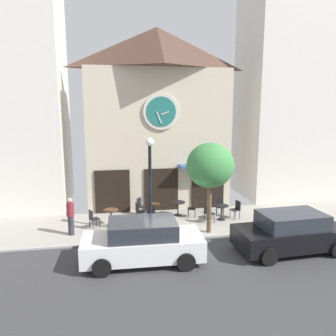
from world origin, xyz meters
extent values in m
cube|color=#9E998E|center=(0.00, 2.15, -0.03)|extent=(26.19, 4.30, 0.05)
cube|color=#38383A|center=(0.00, -3.46, -0.03)|extent=(26.19, 6.91, 0.05)
cube|color=#A8A5A0|center=(0.00, 0.02, 0.04)|extent=(26.19, 0.12, 0.08)
cube|color=beige|center=(0.04, 5.63, 3.80)|extent=(7.83, 2.67, 7.59)
pyramid|color=#4C3328|center=(0.04, 5.63, 8.69)|extent=(7.05, 3.73, 2.19)
cylinder|color=beige|center=(0.04, 4.24, 5.32)|extent=(1.88, 0.10, 1.88)
cylinder|color=#1E6660|center=(0.04, 4.18, 5.32)|extent=(1.54, 0.04, 1.54)
cube|color=beige|center=(0.23, 4.14, 5.24)|extent=(0.42, 0.03, 0.21)
cube|color=beige|center=(-0.09, 4.14, 5.01)|extent=(0.30, 0.03, 0.63)
cube|color=black|center=(-2.57, 4.26, 1.15)|extent=(1.83, 0.10, 2.30)
cube|color=black|center=(0.04, 4.26, 1.15)|extent=(1.83, 0.10, 2.30)
cube|color=black|center=(2.65, 4.26, 1.15)|extent=(1.83, 0.10, 2.30)
cube|color=#33568C|center=(2.23, 3.95, 2.45)|extent=(2.50, 0.90, 0.12)
cube|color=silver|center=(-7.71, 6.59, 5.96)|extent=(5.30, 4.57, 11.92)
cube|color=silver|center=(8.41, 6.36, 7.97)|extent=(5.68, 4.13, 15.93)
cylinder|color=black|center=(-0.97, 0.91, 0.18)|extent=(0.32, 0.32, 0.36)
cylinder|color=black|center=(-0.97, 0.91, 1.95)|extent=(0.14, 0.14, 3.91)
sphere|color=white|center=(-0.97, 0.91, 4.09)|extent=(0.36, 0.36, 0.36)
cylinder|color=brown|center=(1.63, 0.64, 1.16)|extent=(0.20, 0.20, 2.32)
ellipsoid|color=#3D8442|center=(1.63, 0.64, 3.05)|extent=(2.09, 1.88, 1.98)
cylinder|color=black|center=(-2.69, 2.29, 0.38)|extent=(0.07, 0.07, 0.76)
cylinder|color=black|center=(-2.69, 2.29, 0.01)|extent=(0.40, 0.40, 0.03)
cylinder|color=brown|center=(-2.69, 2.29, 0.76)|extent=(0.71, 0.71, 0.03)
cylinder|color=black|center=(-0.52, 3.03, 0.35)|extent=(0.07, 0.07, 0.70)
cylinder|color=black|center=(-0.52, 3.03, 0.01)|extent=(0.40, 0.40, 0.03)
cylinder|color=brown|center=(-0.52, 3.03, 0.70)|extent=(0.62, 0.62, 0.03)
cylinder|color=black|center=(0.74, 3.19, 0.35)|extent=(0.07, 0.07, 0.70)
cylinder|color=black|center=(0.74, 3.19, 0.01)|extent=(0.40, 0.40, 0.03)
cylinder|color=black|center=(0.74, 3.19, 0.70)|extent=(0.76, 0.76, 0.03)
cylinder|color=black|center=(2.74, 2.15, 0.36)|extent=(0.07, 0.07, 0.73)
cylinder|color=black|center=(2.74, 2.15, 0.01)|extent=(0.40, 0.40, 0.03)
cylinder|color=black|center=(2.74, 2.15, 0.73)|extent=(0.71, 0.71, 0.03)
cube|color=black|center=(-1.09, 3.58, 0.45)|extent=(0.56, 0.56, 0.04)
cube|color=black|center=(-1.23, 3.69, 0.68)|extent=(0.26, 0.33, 0.45)
cylinder|color=black|center=(-1.05, 3.34, 0.23)|extent=(0.03, 0.03, 0.45)
cylinder|color=black|center=(-0.85, 3.62, 0.23)|extent=(0.03, 0.03, 0.45)
cylinder|color=black|center=(-1.32, 3.55, 0.23)|extent=(0.03, 0.03, 0.45)
cylinder|color=black|center=(-1.12, 3.82, 0.23)|extent=(0.03, 0.03, 0.45)
cube|color=black|center=(-1.23, 2.74, 0.45)|extent=(0.51, 0.51, 0.04)
cube|color=black|center=(-1.40, 2.68, 0.68)|extent=(0.16, 0.37, 0.45)
cylinder|color=black|center=(-1.02, 2.63, 0.23)|extent=(0.03, 0.03, 0.45)
cylinder|color=black|center=(-1.13, 2.95, 0.23)|extent=(0.03, 0.03, 0.45)
cylinder|color=black|center=(-1.34, 2.52, 0.23)|extent=(0.03, 0.03, 0.45)
cylinder|color=black|center=(-1.45, 2.84, 0.23)|extent=(0.03, 0.03, 0.45)
cube|color=black|center=(2.90, 2.85, 0.45)|extent=(0.48, 0.48, 0.04)
cube|color=black|center=(2.94, 3.02, 0.68)|extent=(0.38, 0.12, 0.45)
cylinder|color=black|center=(2.70, 2.72, 0.23)|extent=(0.03, 0.03, 0.45)
cylinder|color=black|center=(3.03, 2.64, 0.23)|extent=(0.03, 0.03, 0.45)
cylinder|color=black|center=(2.77, 3.05, 0.23)|extent=(0.03, 0.03, 0.45)
cylinder|color=black|center=(3.10, 2.97, 0.23)|extent=(0.03, 0.03, 0.45)
cube|color=black|center=(1.37, 2.78, 0.45)|extent=(0.50, 0.50, 0.04)
cube|color=black|center=(1.54, 2.73, 0.68)|extent=(0.15, 0.38, 0.45)
cylinder|color=black|center=(1.26, 2.99, 0.23)|extent=(0.03, 0.03, 0.45)
cylinder|color=black|center=(1.16, 2.67, 0.23)|extent=(0.03, 0.03, 0.45)
cylinder|color=black|center=(1.58, 2.89, 0.23)|extent=(0.03, 0.03, 0.45)
cylinder|color=black|center=(1.49, 2.57, 0.23)|extent=(0.03, 0.03, 0.45)
cube|color=black|center=(-3.43, 2.01, 0.45)|extent=(0.54, 0.54, 0.04)
cube|color=black|center=(-3.59, 1.93, 0.68)|extent=(0.21, 0.35, 0.45)
cylinder|color=black|center=(-3.20, 1.94, 0.23)|extent=(0.03, 0.03, 0.45)
cylinder|color=black|center=(-3.36, 2.24, 0.23)|extent=(0.03, 0.03, 0.45)
cylinder|color=black|center=(-3.50, 1.78, 0.23)|extent=(0.03, 0.03, 0.45)
cylinder|color=black|center=(-3.66, 2.08, 0.23)|extent=(0.03, 0.03, 0.45)
cube|color=black|center=(2.03, 1.87, 0.45)|extent=(0.53, 0.53, 0.04)
cube|color=black|center=(1.87, 1.80, 0.68)|extent=(0.19, 0.36, 0.45)
cylinder|color=black|center=(2.25, 1.78, 0.23)|extent=(0.03, 0.03, 0.45)
cylinder|color=black|center=(2.12, 2.10, 0.23)|extent=(0.03, 0.03, 0.45)
cylinder|color=black|center=(1.94, 1.65, 0.23)|extent=(0.03, 0.03, 0.45)
cylinder|color=black|center=(1.81, 1.96, 0.23)|extent=(0.03, 0.03, 0.45)
cube|color=black|center=(3.47, 2.21, 0.45)|extent=(0.50, 0.50, 0.04)
cube|color=black|center=(3.65, 2.27, 0.68)|extent=(0.15, 0.38, 0.45)
cylinder|color=black|center=(3.26, 2.33, 0.23)|extent=(0.03, 0.03, 0.45)
cylinder|color=black|center=(3.36, 2.00, 0.23)|extent=(0.03, 0.03, 0.45)
cylinder|color=black|center=(3.59, 2.43, 0.23)|extent=(0.03, 0.03, 0.45)
cylinder|color=black|center=(3.69, 2.10, 0.23)|extent=(0.03, 0.03, 0.45)
cube|color=black|center=(-0.72, 2.34, 0.45)|extent=(0.55, 0.55, 0.04)
cube|color=black|center=(-0.82, 2.19, 0.68)|extent=(0.34, 0.24, 0.45)
cylinder|color=black|center=(-0.49, 2.39, 0.23)|extent=(0.03, 0.03, 0.45)
cylinder|color=black|center=(-0.77, 2.58, 0.23)|extent=(0.03, 0.03, 0.45)
cylinder|color=black|center=(-0.67, 2.11, 0.23)|extent=(0.03, 0.03, 0.45)
cylinder|color=black|center=(-0.96, 2.30, 0.23)|extent=(0.03, 0.03, 0.45)
cylinder|color=#2D2D38|center=(-4.42, 1.39, 0.42)|extent=(0.34, 0.34, 0.85)
cylinder|color=maroon|center=(-4.42, 1.39, 1.15)|extent=(0.41, 0.41, 0.60)
sphere|color=tan|center=(-4.42, 1.39, 1.56)|extent=(0.22, 0.22, 0.22)
cube|color=white|center=(-1.58, -1.75, 0.60)|extent=(4.35, 1.91, 0.75)
cube|color=#262B33|center=(-1.58, -1.75, 1.25)|extent=(2.45, 1.65, 0.60)
cylinder|color=black|center=(-0.18, -2.68, 0.32)|extent=(0.65, 0.24, 0.64)
cylinder|color=black|center=(-0.13, -0.89, 0.32)|extent=(0.65, 0.24, 0.64)
cylinder|color=black|center=(-3.02, -2.61, 0.32)|extent=(0.65, 0.24, 0.64)
cylinder|color=black|center=(-2.97, -0.81, 0.32)|extent=(0.65, 0.24, 0.64)
cube|color=black|center=(4.17, -1.82, 0.60)|extent=(4.39, 2.02, 0.75)
cube|color=#262B33|center=(4.17, -1.82, 1.25)|extent=(2.49, 1.71, 0.60)
cylinder|color=black|center=(5.55, -0.85, 0.32)|extent=(0.65, 0.25, 0.64)
cylinder|color=black|center=(2.80, -2.80, 0.32)|extent=(0.65, 0.25, 0.64)
cylinder|color=black|center=(2.71, -1.00, 0.32)|extent=(0.65, 0.25, 0.64)
camera|label=1|loc=(-2.61, -12.98, 5.50)|focal=35.42mm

